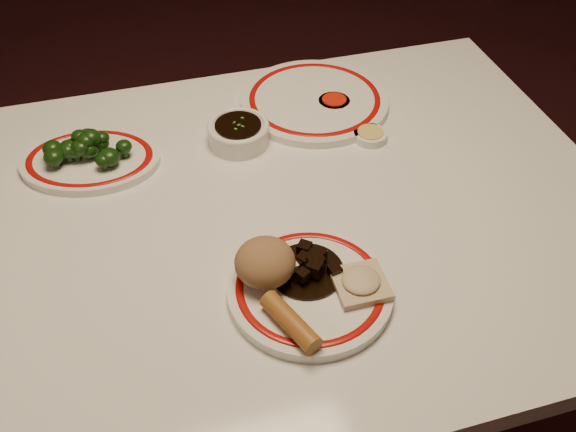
% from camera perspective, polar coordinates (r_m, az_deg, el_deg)
% --- Properties ---
extents(ground, '(7.00, 7.00, 0.00)m').
position_cam_1_polar(ground, '(1.69, -0.84, -18.30)').
color(ground, black).
rests_on(ground, ground).
extents(dining_table, '(1.20, 0.90, 0.75)m').
position_cam_1_polar(dining_table, '(1.15, -1.17, -2.80)').
color(dining_table, white).
rests_on(dining_table, ground).
extents(main_plate, '(0.28, 0.28, 0.02)m').
position_cam_1_polar(main_plate, '(0.96, 1.99, -6.51)').
color(main_plate, white).
rests_on(main_plate, dining_table).
extents(rice_mound, '(0.09, 0.09, 0.07)m').
position_cam_1_polar(rice_mound, '(0.94, -2.06, -4.13)').
color(rice_mound, '#916744').
rests_on(rice_mound, main_plate).
extents(spring_roll, '(0.07, 0.11, 0.03)m').
position_cam_1_polar(spring_roll, '(0.89, 0.23, -9.38)').
color(spring_roll, '#9B6126').
rests_on(spring_roll, main_plate).
extents(fried_wonton, '(0.08, 0.08, 0.02)m').
position_cam_1_polar(fried_wonton, '(0.95, 6.48, -5.89)').
color(fried_wonton, '#C5B08B').
rests_on(fried_wonton, main_plate).
extents(stirfry_heap, '(0.11, 0.11, 0.03)m').
position_cam_1_polar(stirfry_heap, '(0.96, 1.76, -4.45)').
color(stirfry_heap, black).
rests_on(stirfry_heap, main_plate).
extents(broccoli_plate, '(0.29, 0.27, 0.02)m').
position_cam_1_polar(broccoli_plate, '(1.23, -17.18, 4.77)').
color(broccoli_plate, white).
rests_on(broccoli_plate, dining_table).
extents(broccoli_pile, '(0.16, 0.10, 0.05)m').
position_cam_1_polar(broccoli_pile, '(1.21, -17.64, 5.91)').
color(broccoli_pile, '#23471C').
rests_on(broccoli_pile, broccoli_plate).
extents(soy_bowl, '(0.12, 0.12, 0.04)m').
position_cam_1_polar(soy_bowl, '(1.23, -4.42, 7.30)').
color(soy_bowl, white).
rests_on(soy_bowl, dining_table).
extents(sweet_sour_dish, '(0.06, 0.06, 0.02)m').
position_cam_1_polar(sweet_sour_dish, '(1.33, 4.11, 9.98)').
color(sweet_sour_dish, white).
rests_on(sweet_sour_dish, dining_table).
extents(mustard_dish, '(0.06, 0.06, 0.02)m').
position_cam_1_polar(mustard_dish, '(1.25, 7.32, 7.12)').
color(mustard_dish, white).
rests_on(mustard_dish, dining_table).
extents(far_plate, '(0.35, 0.35, 0.02)m').
position_cam_1_polar(far_plate, '(1.33, 2.37, 10.22)').
color(far_plate, white).
rests_on(far_plate, dining_table).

